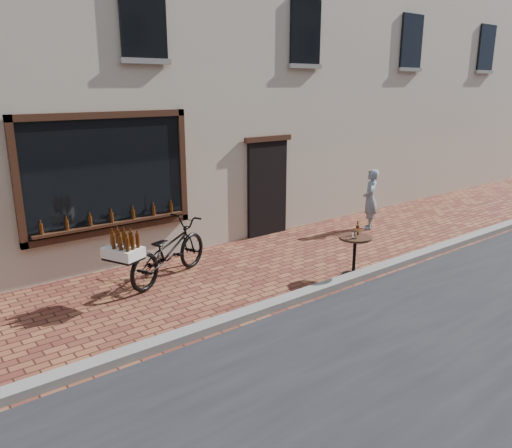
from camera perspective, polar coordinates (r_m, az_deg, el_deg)
ground at (r=8.28m, az=6.24°, el=-8.90°), size 90.00×90.00×0.00m
kerb at (r=8.39m, az=5.30°, el=-8.09°), size 90.00×0.25×0.12m
shop_building at (r=13.09m, az=-14.82°, el=22.00°), size 28.00×6.20×10.00m
cargo_bicycle at (r=9.13m, az=-10.13°, el=-3.01°), size 2.42×1.53×1.15m
bistro_table at (r=9.29m, az=11.22°, el=-2.72°), size 0.60×0.60×1.03m
pedestrian at (r=12.51m, az=12.92°, el=2.77°), size 0.64×0.61×1.48m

